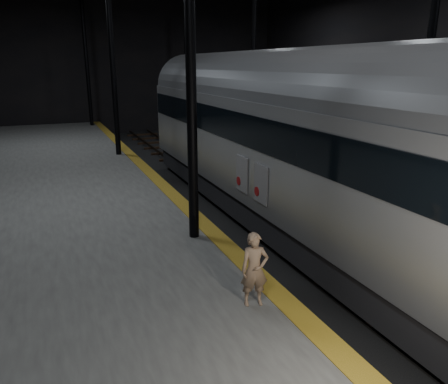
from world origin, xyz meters
TOP-DOWN VIEW (x-y plane):
  - ground at (0.00, 0.00)m, footprint 44.00×44.00m
  - platform_left at (-7.50, 0.00)m, footprint 9.00×43.80m
  - platform_right at (7.50, 0.00)m, footprint 9.00×43.80m
  - tactile_strip at (-3.25, 0.00)m, footprint 0.50×43.80m
  - track at (0.00, 0.00)m, footprint 2.40×43.00m
  - train at (-0.00, -2.49)m, footprint 3.24×21.68m
  - woman at (-3.85, -7.73)m, footprint 0.59×0.46m

SIDE VIEW (x-z plane):
  - ground at x=0.00m, z-range 0.00..0.00m
  - track at x=0.00m, z-range -0.05..0.19m
  - platform_left at x=-7.50m, z-range 0.00..1.00m
  - platform_right at x=7.50m, z-range 0.00..1.00m
  - tactile_strip at x=-3.25m, z-range 1.00..1.01m
  - woman at x=-3.85m, z-range 1.00..2.45m
  - train at x=0.00m, z-range 0.34..6.13m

